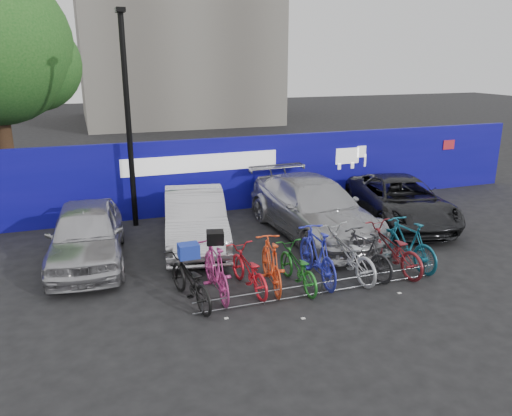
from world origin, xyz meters
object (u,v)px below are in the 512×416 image
lamppost (128,115)px  bike_4 (297,267)px  bike_6 (347,253)px  bike_rack (322,288)px  car_0 (86,234)px  bike_8 (391,249)px  car_1 (195,219)px  bike_2 (248,270)px  bike_9 (407,243)px  car_3 (400,200)px  bike_1 (216,269)px  bike_0 (190,280)px  car_2 (313,208)px  tree (0,50)px  bike_5 (317,255)px  bike_7 (364,253)px  bike_3 (271,263)px

lamppost → bike_4: size_ratio=3.46×
bike_6 → bike_rack: bearing=29.1°
car_0 → bike_8: bearing=-18.5°
car_1 → bike_8: size_ratio=2.13×
bike_2 → bike_9: bike_9 is taller
car_3 → bike_9: (-1.88, -2.97, -0.09)m
bike_1 → car_1: bearing=-94.7°
bike_6 → bike_8: bearing=170.7°
bike_0 → bike_1: bearing=-174.4°
car_2 → tree: bearing=136.6°
car_0 → car_3: (9.09, 0.15, -0.06)m
car_3 → car_2: bearing=-164.1°
bike_5 → bike_6: size_ratio=0.97×
bike_5 → bike_9: (2.37, -0.01, -0.03)m
bike_rack → bike_4: bearing=122.8°
tree → car_0: tree is taller
bike_6 → car_3: bearing=-146.0°
bike_4 → bike_5: 0.61m
bike_0 → bike_9: size_ratio=0.98×
car_2 → bike_9: bearing=-70.9°
bike_0 → bike_9: bearing=169.8°
car_2 → bike_6: (-0.52, -2.84, -0.23)m
bike_7 → bike_8: size_ratio=0.88×
bike_7 → bike_rack: bearing=11.4°
bike_3 → bike_0: bearing=12.9°
bike_rack → bike_3: (-0.88, 0.71, 0.40)m
lamppost → bike_2: (1.80, -5.26, -2.80)m
car_1 → bike_0: (-0.86, -3.27, -0.23)m
car_0 → bike_1: 3.73m
lamppost → car_2: size_ratio=1.13×
bike_9 → bike_4: bearing=-4.1°
tree → bike_8: bearing=-48.5°
bike_6 → bike_7: bearing=161.2°
bike_0 → tree: bearing=-79.5°
tree → lamppost: size_ratio=1.28×
tree → bike_1: tree is taller
bike_rack → bike_6: bike_6 is taller
car_2 → bike_1: bearing=-144.8°
car_1 → bike_5: size_ratio=2.16×
lamppost → bike_7: 7.57m
bike_rack → bike_2: size_ratio=3.15×
car_3 → bike_3: size_ratio=2.60×
car_2 → bike_9: size_ratio=2.77×
car_3 → bike_6: size_ratio=2.31×
bike_3 → bike_5: (1.10, -0.00, 0.05)m
bike_rack → bike_0: size_ratio=2.94×
bike_3 → bike_8: bearing=-173.0°
car_2 → car_0: bearing=177.5°
bike_1 → bike_5: (2.33, -0.05, 0.03)m
bike_rack → bike_0: bearing=168.1°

